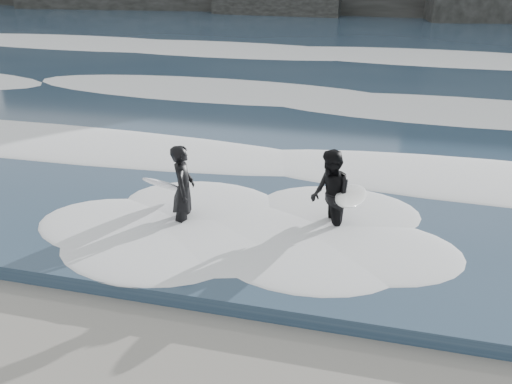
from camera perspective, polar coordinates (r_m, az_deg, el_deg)
sea at (r=33.99m, az=10.96°, el=14.09°), size 90.00×52.00×0.30m
foam_near at (r=14.66m, az=4.73°, el=2.45°), size 60.00×3.20×0.20m
foam_mid at (r=21.26m, az=8.16°, el=9.21°), size 60.00×4.00×0.24m
foam_far at (r=30.01m, az=10.38°, el=13.44°), size 60.00×4.80×0.30m
surfer_left at (r=11.98m, az=-7.54°, el=0.27°), size 1.02×1.87×1.96m
surfer_right at (r=11.68m, az=7.65°, el=-0.42°), size 1.25×2.22×1.94m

